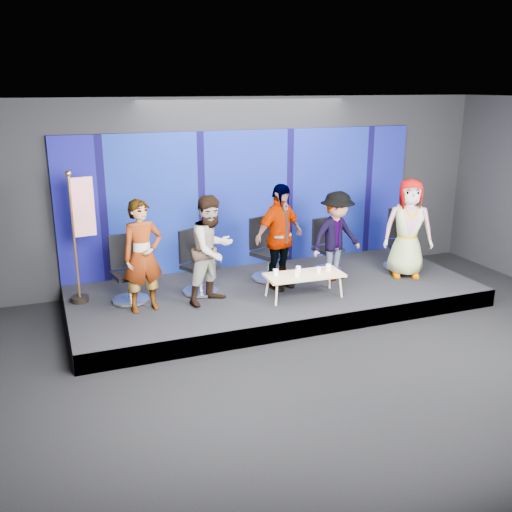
% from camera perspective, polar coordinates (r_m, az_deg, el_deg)
% --- Properties ---
extents(ground, '(10.00, 10.00, 0.00)m').
position_cam_1_polar(ground, '(8.07, 8.95, -10.74)').
color(ground, black).
rests_on(ground, ground).
extents(room_walls, '(10.02, 8.02, 3.51)m').
position_cam_1_polar(room_walls, '(7.29, 9.81, 6.49)').
color(room_walls, black).
rests_on(room_walls, ground).
extents(riser, '(7.00, 3.00, 0.30)m').
position_cam_1_polar(riser, '(10.05, 1.92, -3.93)').
color(riser, black).
rests_on(riser, ground).
extents(backdrop, '(7.00, 0.08, 2.60)m').
position_cam_1_polar(backdrop, '(10.96, -0.97, 5.70)').
color(backdrop, '#0D0759').
rests_on(backdrop, riser).
extents(chair_a, '(0.71, 0.71, 1.09)m').
position_cam_1_polar(chair_a, '(9.48, -12.65, -2.38)').
color(chair_a, silver).
rests_on(chair_a, riser).
extents(panelist_a, '(0.71, 0.53, 1.76)m').
position_cam_1_polar(panelist_a, '(8.90, -11.26, -0.01)').
color(panelist_a, black).
rests_on(panelist_a, riser).
extents(chair_b, '(0.83, 0.83, 1.09)m').
position_cam_1_polar(chair_b, '(9.68, -5.84, -1.65)').
color(chair_b, silver).
rests_on(chair_b, riser).
extents(panelist_b, '(1.07, 0.99, 1.76)m').
position_cam_1_polar(panelist_b, '(9.10, -4.43, 0.63)').
color(panelist_b, black).
rests_on(panelist_b, riser).
extents(chair_c, '(0.83, 0.83, 1.13)m').
position_cam_1_polar(chair_c, '(10.32, 1.08, -0.33)').
color(chair_c, silver).
rests_on(chair_c, riser).
extents(panelist_c, '(1.16, 0.82, 1.83)m').
position_cam_1_polar(panelist_c, '(9.73, 2.34, 1.93)').
color(panelist_c, black).
rests_on(panelist_c, riser).
extents(chair_d, '(0.67, 0.67, 1.00)m').
position_cam_1_polar(chair_d, '(10.86, 7.03, 0.19)').
color(chair_d, silver).
rests_on(chair_d, riser).
extents(panelist_d, '(1.14, 0.80, 1.62)m').
position_cam_1_polar(panelist_d, '(10.28, 8.04, 1.98)').
color(panelist_d, black).
rests_on(panelist_d, riser).
extents(chair_e, '(0.83, 0.83, 1.12)m').
position_cam_1_polar(chair_e, '(11.32, 14.19, 0.69)').
color(chair_e, silver).
rests_on(chair_e, riser).
extents(panelist_e, '(1.04, 0.89, 1.81)m').
position_cam_1_polar(panelist_e, '(10.71, 14.97, 2.70)').
color(panelist_e, black).
rests_on(panelist_e, riser).
extents(coffee_table, '(1.32, 0.60, 0.40)m').
position_cam_1_polar(coffee_table, '(9.47, 4.84, -1.98)').
color(coffee_table, tan).
rests_on(coffee_table, riser).
extents(mug_a, '(0.09, 0.09, 0.10)m').
position_cam_1_polar(mug_a, '(9.34, 1.99, -1.65)').
color(mug_a, white).
rests_on(mug_a, coffee_table).
extents(mug_b, '(0.08, 0.08, 0.10)m').
position_cam_1_polar(mug_b, '(9.33, 4.09, -1.73)').
color(mug_b, white).
rests_on(mug_b, coffee_table).
extents(mug_c, '(0.08, 0.08, 0.10)m').
position_cam_1_polar(mug_c, '(9.54, 4.25, -1.32)').
color(mug_c, white).
rests_on(mug_c, coffee_table).
extents(mug_d, '(0.08, 0.08, 0.09)m').
position_cam_1_polar(mug_d, '(9.54, 6.29, -1.39)').
color(mug_d, white).
rests_on(mug_d, coffee_table).
extents(mug_e, '(0.09, 0.09, 0.10)m').
position_cam_1_polar(mug_e, '(9.67, 7.26, -1.13)').
color(mug_e, white).
rests_on(mug_e, coffee_table).
extents(flag_stand, '(0.49, 0.29, 2.15)m').
position_cam_1_polar(flag_stand, '(9.45, -17.11, 2.15)').
color(flag_stand, black).
rests_on(flag_stand, riser).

